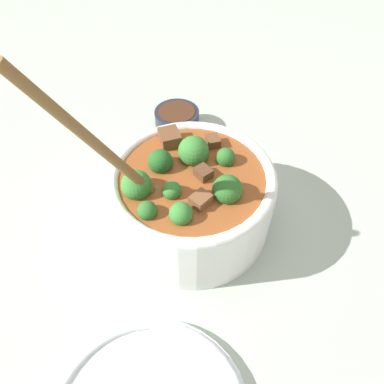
{
  "coord_description": "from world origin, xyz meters",
  "views": [
    {
      "loc": [
        -0.15,
        -0.31,
        0.46
      ],
      "look_at": [
        0.0,
        0.0,
        0.07
      ],
      "focal_mm": 35.0,
      "sensor_mm": 36.0,
      "label": 1
    }
  ],
  "objects": [
    {
      "name": "ground_plane",
      "position": [
        0.0,
        0.0,
        0.0
      ],
      "size": [
        4.0,
        4.0,
        0.0
      ],
      "primitive_type": "plane",
      "color": "#ADBCAD"
    },
    {
      "name": "condiment_bowl",
      "position": [
        0.07,
        0.21,
        0.02
      ],
      "size": [
        0.08,
        0.08,
        0.04
      ],
      "color": "#232833",
      "rests_on": "ground_plane"
    },
    {
      "name": "stew_bowl",
      "position": [
        -0.0,
        0.0,
        0.06
      ],
      "size": [
        0.29,
        0.23,
        0.31
      ],
      "color": "white",
      "rests_on": "ground_plane"
    }
  ]
}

